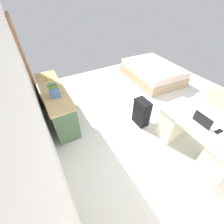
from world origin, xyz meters
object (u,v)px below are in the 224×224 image
at_px(suitcase_black, 141,112).
at_px(laptop, 204,121).
at_px(computer_mouse, 191,113).
at_px(cell_phone_near_laptop, 219,131).
at_px(credenza, 57,104).
at_px(desk, 195,138).
at_px(figurine_small, 47,79).
at_px(bed, 152,72).
at_px(office_chair, 211,113).

relative_size(suitcase_black, laptop, 1.95).
xyz_separation_m(laptop, computer_mouse, (0.26, -0.05, -0.03)).
bearing_deg(cell_phone_near_laptop, laptop, 21.74).
distance_m(credenza, computer_mouse, 2.78).
bearing_deg(desk, computer_mouse, -11.39).
bearing_deg(figurine_small, suitcase_black, -134.05).
bearing_deg(credenza, cell_phone_near_laptop, -141.07).
bearing_deg(bed, figurine_small, 89.77).
height_order(office_chair, figurine_small, office_chair).
relative_size(bed, computer_mouse, 19.90).
relative_size(desk, suitcase_black, 2.36).
xyz_separation_m(office_chair, credenza, (1.97, 2.71, -0.02)).
bearing_deg(laptop, desk, 171.76).
bearing_deg(suitcase_black, office_chair, -125.59).
height_order(suitcase_black, computer_mouse, computer_mouse).
xyz_separation_m(laptop, figurine_small, (2.58, 1.91, 0.07)).
distance_m(desk, computer_mouse, 0.46).
relative_size(suitcase_black, figurine_small, 5.67).
height_order(laptop, figurine_small, laptop).
distance_m(office_chair, figurine_small, 3.61).
distance_m(laptop, cell_phone_near_laptop, 0.25).
height_order(bed, suitcase_black, suitcase_black).
relative_size(credenza, computer_mouse, 18.00).
height_order(office_chair, bed, office_chair).
height_order(office_chair, cell_phone_near_laptop, office_chair).
xyz_separation_m(desk, credenza, (2.22, 1.90, 0.01)).
height_order(credenza, suitcase_black, credenza).
bearing_deg(cell_phone_near_laptop, computer_mouse, 7.63).
bearing_deg(cell_phone_near_laptop, figurine_small, 41.11).
relative_size(office_chair, computer_mouse, 9.40).
bearing_deg(office_chair, suitcase_black, 53.95).
bearing_deg(computer_mouse, cell_phone_near_laptop, -175.90).
bearing_deg(laptop, cell_phone_near_laptop, -164.40).
bearing_deg(laptop, computer_mouse, -11.63).
relative_size(computer_mouse, cell_phone_near_laptop, 0.74).
relative_size(credenza, suitcase_black, 2.89).
distance_m(cell_phone_near_laptop, figurine_small, 3.44).
bearing_deg(figurine_small, computer_mouse, -139.88).
bearing_deg(credenza, laptop, -139.16).
xyz_separation_m(credenza, cell_phone_near_laptop, (-2.44, -1.97, 0.34)).
bearing_deg(credenza, figurine_small, 0.23).
bearing_deg(office_chair, laptop, 106.39).
bearing_deg(figurine_small, bed, -90.23).
height_order(credenza, bed, credenza).
distance_m(bed, laptop, 2.93).
distance_m(bed, figurine_small, 3.27).
relative_size(bed, cell_phone_near_laptop, 14.63).
bearing_deg(suitcase_black, computer_mouse, -153.54).
xyz_separation_m(suitcase_black, cell_phone_near_laptop, (-1.31, -0.41, 0.43)).
height_order(computer_mouse, cell_phone_near_laptop, computer_mouse).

